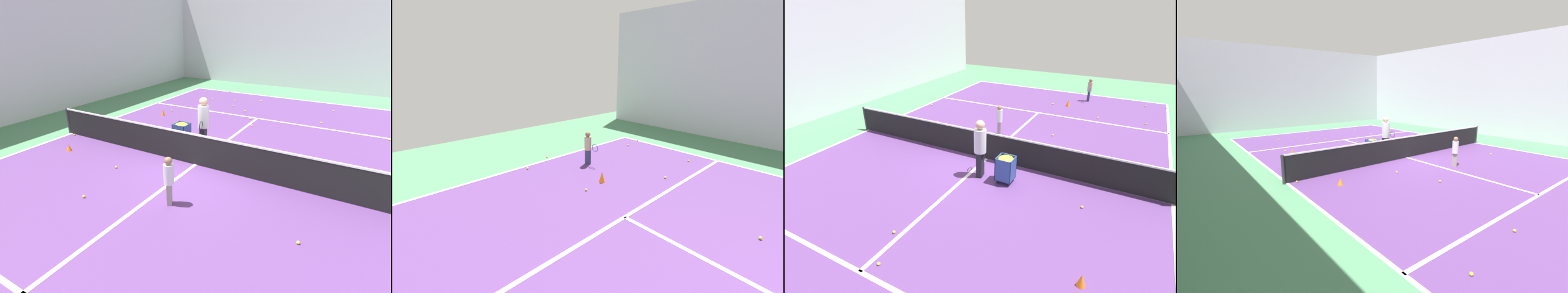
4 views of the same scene
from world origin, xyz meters
The scene contains 39 objects.
ground_plane centered at (0.00, 0.00, 0.00)m, with size 30.33×30.33×0.00m, color #477F56.
court_playing_area centered at (0.00, 0.00, 0.00)m, with size 11.12×20.05×0.00m.
line_baseline_far centered at (0.00, 10.02, 0.01)m, with size 11.12×0.10×0.00m, color white.
line_sideline_left centered at (-5.56, 0.00, 0.01)m, with size 0.10×20.05×0.00m, color white.
line_sideline_right centered at (5.56, 0.00, 0.01)m, with size 0.10×20.05×0.00m, color white.
line_service_near centered at (0.00, -5.51, 0.01)m, with size 11.12×0.10×0.00m, color white.
line_service_far centered at (0.00, 5.51, 0.01)m, with size 11.12×0.10×0.00m, color white.
line_centre_service centered at (0.00, 0.00, 0.01)m, with size 0.10×11.03×0.00m, color white.
hall_enclosure_right centered at (8.78, 0.00, 3.18)m, with size 0.15×26.63×6.35m.
hall_enclosure_far centered at (0.00, 13.24, 3.18)m, with size 17.40×0.15×6.35m.
tennis_net centered at (0.00, 0.00, 0.51)m, with size 11.42×0.10×0.99m.
coach_at_net centered at (-0.34, 1.10, 1.04)m, with size 0.42×0.70×1.82m.
child_midcourt centered at (0.55, -2.17, 0.70)m, with size 0.33×0.33×1.22m.
ball_cart centered at (-1.17, 1.06, 0.58)m, with size 0.49×0.48×0.84m.
training_cone_1 centered at (-4.22, -1.20, 0.11)m, with size 0.18×0.18×0.22m, color orange.
training_cone_2 centered at (-3.93, 3.77, 0.14)m, with size 0.17×0.17×0.28m, color orange.
tennis_ball_0 centered at (2.62, 6.18, 0.04)m, with size 0.07×0.07×0.07m, color yellow.
tennis_ball_1 centered at (-4.62, 9.20, 0.04)m, with size 0.07×0.07×0.07m, color yellow.
tennis_ball_3 centered at (-4.68, -6.23, 0.04)m, with size 0.07×0.07×0.07m, color yellow.
tennis_ball_4 centered at (2.81, 8.41, 0.04)m, with size 0.07×0.07×0.07m, color yellow.
tennis_ball_5 centered at (-2.69, -6.03, 0.04)m, with size 0.07×0.07×0.07m, color yellow.
tennis_ball_6 centered at (-1.76, 6.90, 0.04)m, with size 0.07×0.07×0.07m, color yellow.
tennis_ball_7 centered at (-3.33, 7.64, 0.04)m, with size 0.07×0.07×0.07m, color yellow.
tennis_ball_8 centered at (0.18, 4.33, 0.04)m, with size 0.07×0.07×0.07m, color yellow.
tennis_ball_9 centered at (-2.14, 7.97, 0.04)m, with size 0.07×0.07×0.07m, color yellow.
tennis_ball_10 centered at (3.53, -2.09, 0.04)m, with size 0.07×0.07×0.07m, color yellow.
tennis_ball_11 centered at (-0.21, 5.20, 0.04)m, with size 0.07×0.07×0.07m, color yellow.
tennis_ball_16 centered at (5.77, 8.07, 0.04)m, with size 0.07×0.07×0.07m, color yellow.
tennis_ball_17 centered at (-1.44, -3.02, 0.04)m, with size 0.07×0.07×0.07m, color yellow.
tennis_ball_18 centered at (-3.45, 1.30, 0.04)m, with size 0.07×0.07×0.07m, color yellow.
tennis_ball_19 centered at (-0.88, 6.23, 0.04)m, with size 0.07×0.07×0.07m, color yellow.
tennis_ball_20 centered at (5.42, 8.63, 0.04)m, with size 0.07×0.07×0.07m, color yellow.
tennis_ball_21 centered at (-4.00, 4.59, 0.04)m, with size 0.07×0.07×0.07m, color yellow.
tennis_ball_22 centered at (5.27, -4.00, 0.04)m, with size 0.07×0.07×0.07m, color yellow.
tennis_ball_23 centered at (-5.27, -0.13, 0.04)m, with size 0.07×0.07×0.07m, color yellow.
tennis_ball_24 centered at (-0.89, 8.63, 0.04)m, with size 0.07×0.07×0.07m, color yellow.
tennis_ball_25 centered at (-1.91, -1.40, 0.04)m, with size 0.07×0.07×0.07m, color yellow.
tennis_ball_26 centered at (-3.37, 9.98, 0.04)m, with size 0.07×0.07×0.07m, color yellow.
tennis_ball_27 centered at (5.11, 5.32, 0.04)m, with size 0.07×0.07×0.07m, color yellow.
Camera 4 is at (-8.30, -8.24, 3.04)m, focal length 24.00 mm.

